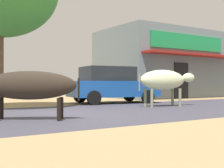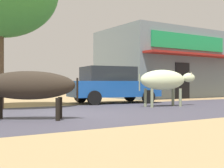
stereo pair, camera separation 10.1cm
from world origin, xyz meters
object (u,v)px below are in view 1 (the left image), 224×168
(cow_near_brown, at_px, (27,86))
(pedestrian_by_shop, at_px, (151,84))
(parked_hatchback_car, at_px, (111,85))
(cow_far_dark, at_px, (164,80))

(cow_near_brown, relative_size, pedestrian_by_shop, 1.76)
(cow_near_brown, bearing_deg, pedestrian_by_shop, 32.21)
(pedestrian_by_shop, bearing_deg, parked_hatchback_car, -161.79)
(cow_near_brown, height_order, cow_far_dark, cow_far_dark)
(cow_far_dark, bearing_deg, pedestrian_by_shop, 55.56)
(parked_hatchback_car, distance_m, pedestrian_by_shop, 3.45)
(cow_near_brown, distance_m, cow_far_dark, 6.01)
(parked_hatchback_car, height_order, cow_far_dark, parked_hatchback_car)
(cow_near_brown, xyz_separation_m, pedestrian_by_shop, (8.52, 5.37, 0.04))
(pedestrian_by_shop, bearing_deg, cow_near_brown, -147.79)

